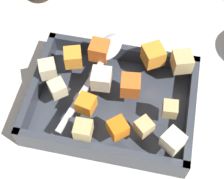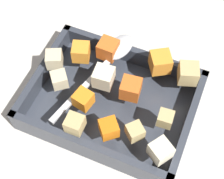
% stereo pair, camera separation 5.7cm
% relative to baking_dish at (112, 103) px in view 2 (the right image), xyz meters
% --- Properties ---
extents(ground_plane, '(4.00, 4.00, 0.00)m').
position_rel_baking_dish_xyz_m(ground_plane, '(-0.00, 0.02, -0.02)').
color(ground_plane, beige).
extents(baking_dish, '(0.28, 0.21, 0.05)m').
position_rel_baking_dish_xyz_m(baking_dish, '(0.00, 0.00, 0.00)').
color(baking_dish, '#333842').
rests_on(baking_dish, ground_plane).
extents(carrot_chunk_heap_side, '(0.03, 0.03, 0.03)m').
position_rel_baking_dish_xyz_m(carrot_chunk_heap_side, '(0.04, 0.04, 0.05)').
color(carrot_chunk_heap_side, orange).
rests_on(carrot_chunk_heap_side, baking_dish).
extents(carrot_chunk_far_right, '(0.04, 0.04, 0.03)m').
position_rel_baking_dish_xyz_m(carrot_chunk_far_right, '(0.08, -0.05, 0.05)').
color(carrot_chunk_far_right, orange).
rests_on(carrot_chunk_far_right, baking_dish).
extents(carrot_chunk_mid_right, '(0.04, 0.04, 0.03)m').
position_rel_baking_dish_xyz_m(carrot_chunk_mid_right, '(-0.02, 0.07, 0.05)').
color(carrot_chunk_mid_right, orange).
rests_on(carrot_chunk_mid_right, baking_dish).
extents(carrot_chunk_near_left, '(0.05, 0.05, 0.03)m').
position_rel_baking_dish_xyz_m(carrot_chunk_near_left, '(-0.06, -0.08, 0.05)').
color(carrot_chunk_near_left, orange).
rests_on(carrot_chunk_near_left, baking_dish).
extents(carrot_chunk_corner_se, '(0.03, 0.03, 0.03)m').
position_rel_baking_dish_xyz_m(carrot_chunk_corner_se, '(0.04, -0.07, 0.05)').
color(carrot_chunk_corner_se, orange).
rests_on(carrot_chunk_corner_se, baking_dish).
extents(carrot_chunk_corner_sw, '(0.04, 0.04, 0.03)m').
position_rel_baking_dish_xyz_m(carrot_chunk_corner_sw, '(-0.03, -0.01, 0.05)').
color(carrot_chunk_corner_sw, orange).
rests_on(carrot_chunk_corner_sw, baking_dish).
extents(potato_chunk_near_right, '(0.03, 0.03, 0.02)m').
position_rel_baking_dish_xyz_m(potato_chunk_near_right, '(-0.10, 0.02, 0.05)').
color(potato_chunk_near_right, tan).
rests_on(potato_chunk_near_right, baking_dish).
extents(potato_chunk_front_center, '(0.04, 0.04, 0.03)m').
position_rel_baking_dish_xyz_m(potato_chunk_front_center, '(0.09, 0.02, 0.05)').
color(potato_chunk_front_center, beige).
rests_on(potato_chunk_front_center, baking_dish).
extents(potato_chunk_near_spoon, '(0.04, 0.04, 0.03)m').
position_rel_baking_dish_xyz_m(potato_chunk_near_spoon, '(-0.11, 0.07, 0.05)').
color(potato_chunk_near_spoon, beige).
rests_on(potato_chunk_near_spoon, baking_dish).
extents(potato_chunk_back_center, '(0.04, 0.04, 0.03)m').
position_rel_baking_dish_xyz_m(potato_chunk_back_center, '(-0.11, -0.08, 0.05)').
color(potato_chunk_back_center, tan).
rests_on(potato_chunk_back_center, baking_dish).
extents(potato_chunk_far_left, '(0.04, 0.04, 0.03)m').
position_rel_baking_dish_xyz_m(potato_chunk_far_left, '(0.12, -0.02, 0.05)').
color(potato_chunk_far_left, beige).
rests_on(potato_chunk_far_left, baking_dish).
extents(potato_chunk_center, '(0.03, 0.03, 0.02)m').
position_rel_baking_dish_xyz_m(potato_chunk_center, '(-0.06, 0.06, 0.05)').
color(potato_chunk_center, tan).
rests_on(potato_chunk_center, baking_dish).
extents(potato_chunk_heap_top, '(0.03, 0.03, 0.03)m').
position_rel_baking_dish_xyz_m(potato_chunk_heap_top, '(0.03, 0.08, 0.05)').
color(potato_chunk_heap_top, tan).
rests_on(potato_chunk_heap_top, baking_dish).
extents(potato_chunk_corner_nw, '(0.03, 0.03, 0.03)m').
position_rel_baking_dish_xyz_m(potato_chunk_corner_nw, '(0.02, -0.01, 0.05)').
color(potato_chunk_corner_nw, beige).
rests_on(potato_chunk_corner_nw, baking_dish).
extents(serving_spoon, '(0.08, 0.21, 0.02)m').
position_rel_baking_dish_xyz_m(serving_spoon, '(0.03, -0.07, 0.04)').
color(serving_spoon, silver).
rests_on(serving_spoon, baking_dish).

